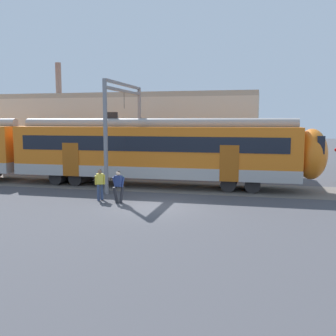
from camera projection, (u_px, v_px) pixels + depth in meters
ground_plane at (155, 207)px, 19.20m from camera, size 160.00×160.00×0.00m
track_bed at (3, 180)px, 27.74m from camera, size 80.00×4.40×0.01m
commuter_train at (33, 149)px, 26.90m from camera, size 38.05×3.07×4.73m
pedestrian_yellow at (100, 182)px, 20.65m from camera, size 0.52×0.71×1.67m
pedestrian_navy at (119, 184)px, 19.94m from camera, size 0.63×0.60×1.67m
catenary_gantry at (124, 119)px, 25.14m from camera, size 0.24×6.64×6.53m
background_building at (129, 132)px, 33.42m from camera, size 21.47×5.00×9.20m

